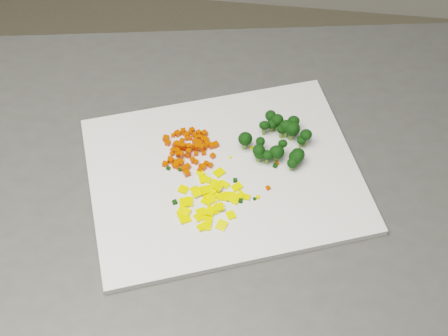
# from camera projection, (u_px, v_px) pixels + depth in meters

# --- Properties ---
(counter_block) EXTENTS (1.06, 0.82, 0.90)m
(counter_block) POSITION_uv_depth(u_px,v_px,m) (250.00, 297.00, 1.33)
(counter_block) COLOR #42413F
(counter_block) RESTS_ON ground
(cutting_board) EXTENTS (0.49, 0.44, 0.01)m
(cutting_board) POSITION_uv_depth(u_px,v_px,m) (224.00, 174.00, 0.96)
(cutting_board) COLOR silver
(cutting_board) RESTS_ON counter_block
(carrot_pile) EXTENTS (0.09, 0.09, 0.03)m
(carrot_pile) POSITION_uv_depth(u_px,v_px,m) (188.00, 148.00, 0.97)
(carrot_pile) COLOR red
(carrot_pile) RESTS_ON cutting_board
(pepper_pile) EXTENTS (0.11, 0.11, 0.01)m
(pepper_pile) POSITION_uv_depth(u_px,v_px,m) (210.00, 197.00, 0.92)
(pepper_pile) COLOR yellow
(pepper_pile) RESTS_ON cutting_board
(broccoli_pile) EXTENTS (0.11, 0.11, 0.05)m
(broccoli_pile) POSITION_uv_depth(u_px,v_px,m) (279.00, 135.00, 0.97)
(broccoli_pile) COLOR black
(broccoli_pile) RESTS_ON cutting_board
(carrot_cube_0) EXTENTS (0.01, 0.01, 0.01)m
(carrot_cube_0) POSITION_uv_depth(u_px,v_px,m) (181.00, 162.00, 0.97)
(carrot_cube_0) COLOR red
(carrot_cube_0) RESTS_ON carrot_pile
(carrot_cube_1) EXTENTS (0.01, 0.01, 0.01)m
(carrot_cube_1) POSITION_uv_depth(u_px,v_px,m) (196.00, 137.00, 1.00)
(carrot_cube_1) COLOR red
(carrot_cube_1) RESTS_ON carrot_pile
(carrot_cube_2) EXTENTS (0.01, 0.01, 0.01)m
(carrot_cube_2) POSITION_uv_depth(u_px,v_px,m) (180.00, 154.00, 0.97)
(carrot_cube_2) COLOR red
(carrot_cube_2) RESTS_ON carrot_pile
(carrot_cube_3) EXTENTS (0.01, 0.01, 0.01)m
(carrot_cube_3) POSITION_uv_depth(u_px,v_px,m) (188.00, 155.00, 0.97)
(carrot_cube_3) COLOR red
(carrot_cube_3) RESTS_ON carrot_pile
(carrot_cube_4) EXTENTS (0.01, 0.01, 0.01)m
(carrot_cube_4) POSITION_uv_depth(u_px,v_px,m) (182.00, 141.00, 0.98)
(carrot_cube_4) COLOR red
(carrot_cube_4) RESTS_ON carrot_pile
(carrot_cube_5) EXTENTS (0.01, 0.01, 0.01)m
(carrot_cube_5) POSITION_uv_depth(u_px,v_px,m) (173.00, 151.00, 0.98)
(carrot_cube_5) COLOR red
(carrot_cube_5) RESTS_ON carrot_pile
(carrot_cube_6) EXTENTS (0.01, 0.01, 0.01)m
(carrot_cube_6) POSITION_uv_depth(u_px,v_px,m) (173.00, 135.00, 1.00)
(carrot_cube_6) COLOR red
(carrot_cube_6) RESTS_ON carrot_pile
(carrot_cube_7) EXTENTS (0.01, 0.01, 0.01)m
(carrot_cube_7) POSITION_uv_depth(u_px,v_px,m) (196.00, 154.00, 0.98)
(carrot_cube_7) COLOR red
(carrot_cube_7) RESTS_ON carrot_pile
(carrot_cube_8) EXTENTS (0.01, 0.01, 0.01)m
(carrot_cube_8) POSITION_uv_depth(u_px,v_px,m) (178.00, 134.00, 1.00)
(carrot_cube_8) COLOR red
(carrot_cube_8) RESTS_ON carrot_pile
(carrot_cube_9) EXTENTS (0.01, 0.01, 0.01)m
(carrot_cube_9) POSITION_uv_depth(u_px,v_px,m) (194.00, 148.00, 0.98)
(carrot_cube_9) COLOR red
(carrot_cube_9) RESTS_ON carrot_pile
(carrot_cube_10) EXTENTS (0.01, 0.01, 0.01)m
(carrot_cube_10) POSITION_uv_depth(u_px,v_px,m) (166.00, 165.00, 0.96)
(carrot_cube_10) COLOR red
(carrot_cube_10) RESTS_ON carrot_pile
(carrot_cube_11) EXTENTS (0.01, 0.01, 0.01)m
(carrot_cube_11) POSITION_uv_depth(u_px,v_px,m) (181.00, 163.00, 0.96)
(carrot_cube_11) COLOR red
(carrot_cube_11) RESTS_ON carrot_pile
(carrot_cube_12) EXTENTS (0.01, 0.01, 0.01)m
(carrot_cube_12) POSITION_uv_depth(u_px,v_px,m) (194.00, 135.00, 1.00)
(carrot_cube_12) COLOR red
(carrot_cube_12) RESTS_ON carrot_pile
(carrot_cube_13) EXTENTS (0.01, 0.01, 0.01)m
(carrot_cube_13) POSITION_uv_depth(u_px,v_px,m) (200.00, 137.00, 1.00)
(carrot_cube_13) COLOR red
(carrot_cube_13) RESTS_ON carrot_pile
(carrot_cube_14) EXTENTS (0.01, 0.01, 0.01)m
(carrot_cube_14) POSITION_uv_depth(u_px,v_px,m) (187.00, 171.00, 0.96)
(carrot_cube_14) COLOR red
(carrot_cube_14) RESTS_ON carrot_pile
(carrot_cube_15) EXTENTS (0.01, 0.01, 0.01)m
(carrot_cube_15) POSITION_uv_depth(u_px,v_px,m) (165.00, 164.00, 0.96)
(carrot_cube_15) COLOR red
(carrot_cube_15) RESTS_ON carrot_pile
(carrot_cube_16) EXTENTS (0.01, 0.01, 0.01)m
(carrot_cube_16) POSITION_uv_depth(u_px,v_px,m) (183.00, 131.00, 1.01)
(carrot_cube_16) COLOR red
(carrot_cube_16) RESTS_ON carrot_pile
(carrot_cube_17) EXTENTS (0.01, 0.01, 0.01)m
(carrot_cube_17) POSITION_uv_depth(u_px,v_px,m) (203.00, 140.00, 0.99)
(carrot_cube_17) COLOR red
(carrot_cube_17) RESTS_ON carrot_pile
(carrot_cube_18) EXTENTS (0.01, 0.01, 0.01)m
(carrot_cube_18) POSITION_uv_depth(u_px,v_px,m) (165.00, 164.00, 0.96)
(carrot_cube_18) COLOR red
(carrot_cube_18) RESTS_ON carrot_pile
(carrot_cube_19) EXTENTS (0.01, 0.01, 0.01)m
(carrot_cube_19) POSITION_uv_depth(u_px,v_px,m) (172.00, 154.00, 0.98)
(carrot_cube_19) COLOR red
(carrot_cube_19) RESTS_ON carrot_pile
(carrot_cube_20) EXTENTS (0.01, 0.01, 0.01)m
(carrot_cube_20) POSITION_uv_depth(u_px,v_px,m) (216.00, 145.00, 0.99)
(carrot_cube_20) COLOR red
(carrot_cube_20) RESTS_ON carrot_pile
(carrot_cube_21) EXTENTS (0.01, 0.01, 0.01)m
(carrot_cube_21) POSITION_uv_depth(u_px,v_px,m) (192.00, 130.00, 1.01)
(carrot_cube_21) COLOR red
(carrot_cube_21) RESTS_ON carrot_pile
(carrot_cube_22) EXTENTS (0.01, 0.01, 0.01)m
(carrot_cube_22) POSITION_uv_depth(u_px,v_px,m) (190.00, 138.00, 1.00)
(carrot_cube_22) COLOR red
(carrot_cube_22) RESTS_ON carrot_pile
(carrot_cube_23) EXTENTS (0.01, 0.01, 0.01)m
(carrot_cube_23) POSITION_uv_depth(u_px,v_px,m) (177.00, 162.00, 0.97)
(carrot_cube_23) COLOR red
(carrot_cube_23) RESTS_ON carrot_pile
(carrot_cube_24) EXTENTS (0.01, 0.01, 0.01)m
(carrot_cube_24) POSITION_uv_depth(u_px,v_px,m) (176.00, 166.00, 0.96)
(carrot_cube_24) COLOR red
(carrot_cube_24) RESTS_ON carrot_pile
(carrot_cube_25) EXTENTS (0.01, 0.01, 0.01)m
(carrot_cube_25) POSITION_uv_depth(u_px,v_px,m) (196.00, 162.00, 0.97)
(carrot_cube_25) COLOR red
(carrot_cube_25) RESTS_ON carrot_pile
(carrot_cube_26) EXTENTS (0.01, 0.01, 0.01)m
(carrot_cube_26) POSITION_uv_depth(u_px,v_px,m) (184.00, 169.00, 0.96)
(carrot_cube_26) COLOR red
(carrot_cube_26) RESTS_ON carrot_pile
(carrot_cube_27) EXTENTS (0.01, 0.01, 0.01)m
(carrot_cube_27) POSITION_uv_depth(u_px,v_px,m) (199.00, 144.00, 0.99)
(carrot_cube_27) COLOR red
(carrot_cube_27) RESTS_ON carrot_pile
(carrot_cube_28) EXTENTS (0.01, 0.01, 0.01)m
(carrot_cube_28) POSITION_uv_depth(u_px,v_px,m) (208.00, 144.00, 0.99)
(carrot_cube_28) COLOR red
(carrot_cube_28) RESTS_ON carrot_pile
(carrot_cube_29) EXTENTS (0.01, 0.01, 0.01)m
(carrot_cube_29) POSITION_uv_depth(u_px,v_px,m) (190.00, 133.00, 1.00)
(carrot_cube_29) COLOR red
(carrot_cube_29) RESTS_ON carrot_pile
(carrot_cube_30) EXTENTS (0.01, 0.01, 0.01)m
(carrot_cube_30) POSITION_uv_depth(u_px,v_px,m) (177.00, 144.00, 0.98)
(carrot_cube_30) COLOR red
(carrot_cube_30) RESTS_ON carrot_pile
(carrot_cube_31) EXTENTS (0.01, 0.01, 0.01)m
(carrot_cube_31) POSITION_uv_depth(u_px,v_px,m) (212.00, 146.00, 0.99)
(carrot_cube_31) COLOR red
(carrot_cube_31) RESTS_ON carrot_pile
(carrot_cube_32) EXTENTS (0.01, 0.01, 0.01)m
(carrot_cube_32) POSITION_uv_depth(u_px,v_px,m) (188.00, 148.00, 0.98)
(carrot_cube_32) COLOR red
(carrot_cube_32) RESTS_ON carrot_pile
(carrot_cube_33) EXTENTS (0.01, 0.01, 0.01)m
(carrot_cube_33) POSITION_uv_depth(u_px,v_px,m) (207.00, 145.00, 0.99)
(carrot_cube_33) COLOR red
(carrot_cube_33) RESTS_ON carrot_pile
(carrot_cube_34) EXTENTS (0.01, 0.01, 0.01)m
(carrot_cube_34) POSITION_uv_depth(u_px,v_px,m) (204.00, 148.00, 0.98)
(carrot_cube_34) COLOR red
(carrot_cube_34) RESTS_ON carrot_pile
(carrot_cube_35) EXTENTS (0.01, 0.01, 0.01)m
(carrot_cube_35) POSITION_uv_depth(u_px,v_px,m) (177.00, 164.00, 0.96)
(carrot_cube_35) COLOR red
(carrot_cube_35) RESTS_ON carrot_pile
(carrot_cube_36) EXTENTS (0.01, 0.01, 0.01)m
(carrot_cube_36) POSITION_uv_depth(u_px,v_px,m) (187.00, 173.00, 0.95)
(carrot_cube_36) COLOR red
(carrot_cube_36) RESTS_ON carrot_pile
(carrot_cube_37) EXTENTS (0.01, 0.01, 0.01)m
(carrot_cube_37) POSITION_uv_depth(u_px,v_px,m) (200.00, 170.00, 0.96)
(carrot_cube_37) COLOR red
(carrot_cube_37) RESTS_ON carrot_pile
(carrot_cube_38) EXTENTS (0.01, 0.01, 0.01)m
(carrot_cube_38) POSITION_uv_depth(u_px,v_px,m) (210.00, 165.00, 0.96)
(carrot_cube_38) COLOR red
(carrot_cube_38) RESTS_ON carrot_pile
(carrot_cube_39) EXTENTS (0.01, 0.01, 0.01)m
(carrot_cube_39) POSITION_uv_depth(u_px,v_px,m) (187.00, 138.00, 1.00)
(carrot_cube_39) COLOR red
(carrot_cube_39) RESTS_ON carrot_pile
(carrot_cube_40) EXTENTS (0.01, 0.01, 0.01)m
(carrot_cube_40) POSITION_uv_depth(u_px,v_px,m) (178.00, 167.00, 0.96)
(carrot_cube_40) COLOR red
(carrot_cube_40) RESTS_ON carrot_pile
(carrot_cube_41) EXTENTS (0.01, 0.01, 0.01)m
(carrot_cube_41) POSITION_uv_depth(u_px,v_px,m) (204.00, 153.00, 0.98)
(carrot_cube_41) COLOR red
(carrot_cube_41) RESTS_ON carrot_pile
(carrot_cube_42) EXTENTS (0.01, 0.01, 0.01)m
(carrot_cube_42) POSITION_uv_depth(u_px,v_px,m) (213.00, 156.00, 0.97)
(carrot_cube_42) COLOR red
(carrot_cube_42) RESTS_ON carrot_pile
(carrot_cube_43) EXTENTS (0.01, 0.01, 0.01)m
(carrot_cube_43) POSITION_uv_depth(u_px,v_px,m) (182.00, 133.00, 1.00)
(carrot_cube_43) COLOR red
(carrot_cube_43) RESTS_ON carrot_pile
(carrot_cube_44) EXTENTS (0.01, 0.01, 0.01)m
(carrot_cube_44) POSITION_uv_depth(u_px,v_px,m) (182.00, 146.00, 0.97)
(carrot_cube_44) COLOR red
(carrot_cube_44) RESTS_ON carrot_pile
(carrot_cube_45) EXTENTS (0.01, 0.01, 0.01)m
(carrot_cube_45) POSITION_uv_depth(u_px,v_px,m) (171.00, 161.00, 0.97)
(carrot_cube_45) COLOR red
(carrot_cube_45) RESTS_ON carrot_pile
(carrot_cube_46) EXTENTS (0.01, 0.01, 0.01)m
(carrot_cube_46) POSITION_uv_depth(u_px,v_px,m) (170.00, 160.00, 0.97)
(carrot_cube_46) COLOR red
(carrot_cube_46) RESTS_ON carrot_pile
(carrot_cube_47) EXTENTS (0.01, 0.01, 0.01)m
(carrot_cube_47) POSITION_uv_depth(u_px,v_px,m) (180.00, 145.00, 0.98)
(carrot_cube_47) COLOR red
(carrot_cube_47) RESTS_ON carrot_pile
(carrot_cube_48) EXTENTS (0.01, 0.01, 0.01)m
(carrot_cube_48) POSITION_uv_depth(u_px,v_px,m) (189.00, 151.00, 0.97)
(carrot_cube_48) COLOR red
(carrot_cube_48) RESTS_ON carrot_pile
(carrot_cube_49) EXTENTS (0.01, 0.01, 0.01)m
(carrot_cube_49) POSITION_uv_depth(u_px,v_px,m) (177.00, 151.00, 0.97)
(carrot_cube_49) COLOR red
(carrot_cube_49) RESTS_ON carrot_pile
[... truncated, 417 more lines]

